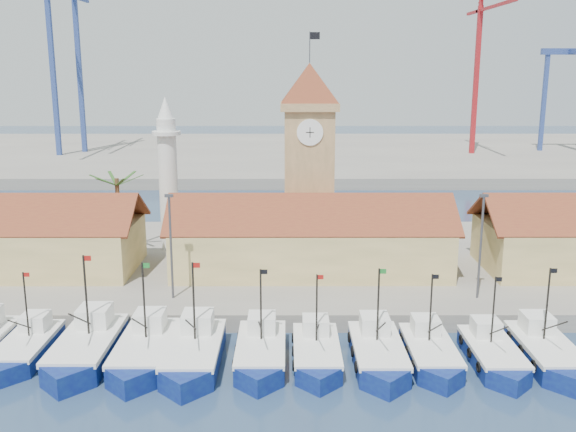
{
  "coord_description": "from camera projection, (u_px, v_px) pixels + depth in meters",
  "views": [
    {
      "loc": [
        -2.24,
        -39.81,
        20.55
      ],
      "look_at": [
        -2.17,
        18.0,
        7.3
      ],
      "focal_mm": 40.0,
      "sensor_mm": 36.0,
      "label": 1
    }
  ],
  "objects": [
    {
      "name": "crane_red_right",
      "position": [
        480.0,
        55.0,
        139.12
      ],
      "size": [
        1.0,
        32.33,
        39.0
      ],
      "color": "#A5191E",
      "rests_on": "terminal"
    },
    {
      "name": "boat_6",
      "position": [
        317.0,
        355.0,
        45.63
      ],
      "size": [
        3.28,
        8.99,
        6.8
      ],
      "color": "navy",
      "rests_on": "ground"
    },
    {
      "name": "hall_center",
      "position": [
        310.0,
        245.0,
        62.0
      ],
      "size": [
        27.04,
        10.13,
        7.61
      ],
      "color": "#E4C77D",
      "rests_on": "quay"
    },
    {
      "name": "crane_blue_near",
      "position": [
        76.0,
        47.0,
        141.52
      ],
      "size": [
        1.0,
        33.05,
        42.06
      ],
      "color": "#2D4389",
      "rests_on": "terminal"
    },
    {
      "name": "boat_7",
      "position": [
        378.0,
        356.0,
        45.41
      ],
      "size": [
        3.53,
        9.67,
        7.32
      ],
      "color": "navy",
      "rests_on": "ground"
    },
    {
      "name": "gantry",
      "position": [
        575.0,
        72.0,
        142.95
      ],
      "size": [
        13.0,
        22.0,
        23.2
      ],
      "color": "#2D4389",
      "rests_on": "terminal"
    },
    {
      "name": "terminal",
      "position": [
        297.0,
        155.0,
        150.4
      ],
      "size": [
        240.0,
        80.0,
        2.0
      ],
      "primitive_type": "cube",
      "color": "gray",
      "rests_on": "ground"
    },
    {
      "name": "boat_5",
      "position": [
        261.0,
        354.0,
        45.67
      ],
      "size": [
        3.47,
        9.5,
        7.19
      ],
      "color": "navy",
      "rests_on": "ground"
    },
    {
      "name": "boat_3",
      "position": [
        144.0,
        353.0,
        45.69
      ],
      "size": [
        3.7,
        10.14,
        7.67
      ],
      "color": "navy",
      "rests_on": "ground"
    },
    {
      "name": "boat_8",
      "position": [
        431.0,
        355.0,
        45.66
      ],
      "size": [
        3.29,
        9.01,
        6.82
      ],
      "color": "navy",
      "rests_on": "ground"
    },
    {
      "name": "boat_4",
      "position": [
        194.0,
        355.0,
        45.32
      ],
      "size": [
        3.77,
        10.32,
        7.81
      ],
      "color": "navy",
      "rests_on": "ground"
    },
    {
      "name": "ground",
      "position": [
        320.0,
        380.0,
        43.4
      ],
      "size": [
        400.0,
        400.0,
        0.0
      ],
      "primitive_type": "plane",
      "color": "navy",
      "rests_on": "ground"
    },
    {
      "name": "minaret",
      "position": [
        168.0,
        173.0,
        68.5
      ],
      "size": [
        3.0,
        3.0,
        16.3
      ],
      "color": "silver",
      "rests_on": "quay"
    },
    {
      "name": "clock_tower",
      "position": [
        309.0,
        155.0,
        66.07
      ],
      "size": [
        5.8,
        5.8,
        22.7
      ],
      "color": "tan",
      "rests_on": "quay"
    },
    {
      "name": "boat_1",
      "position": [
        26.0,
        350.0,
        46.53
      ],
      "size": [
        3.22,
        8.82,
        6.67
      ],
      "color": "navy",
      "rests_on": "ground"
    },
    {
      "name": "boat_10",
      "position": [
        548.0,
        354.0,
        45.62
      ],
      "size": [
        3.52,
        9.63,
        7.29
      ],
      "color": "navy",
      "rests_on": "ground"
    },
    {
      "name": "lamp_posts",
      "position": [
        320.0,
        242.0,
        53.65
      ],
      "size": [
        80.7,
        0.25,
        9.03
      ],
      "color": "#3F3F44",
      "rests_on": "quay"
    },
    {
      "name": "quay",
      "position": [
        309.0,
        264.0,
        66.63
      ],
      "size": [
        140.0,
        32.0,
        1.5
      ],
      "primitive_type": "cube",
      "color": "gray",
      "rests_on": "ground"
    },
    {
      "name": "boat_9",
      "position": [
        494.0,
        356.0,
        45.41
      ],
      "size": [
        3.23,
        8.86,
        6.7
      ],
      "color": "navy",
      "rests_on": "ground"
    },
    {
      "name": "boat_2",
      "position": [
        86.0,
        350.0,
        46.05
      ],
      "size": [
        3.91,
        10.71,
        8.1
      ],
      "color": "navy",
      "rests_on": "ground"
    },
    {
      "name": "crane_blue_far",
      "position": [
        47.0,
        39.0,
        134.69
      ],
      "size": [
        1.0,
        37.84,
        43.94
      ],
      "color": "#2D4389",
      "rests_on": "terminal"
    },
    {
      "name": "palm_tree",
      "position": [
        118.0,
        209.0,
        67.32
      ],
      "size": [
        5.6,
        5.03,
        8.39
      ],
      "color": "brown",
      "rests_on": "quay"
    }
  ]
}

